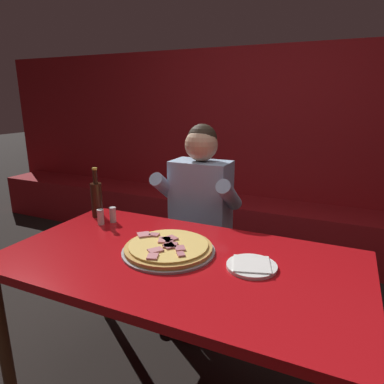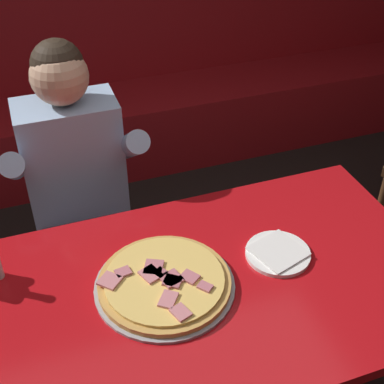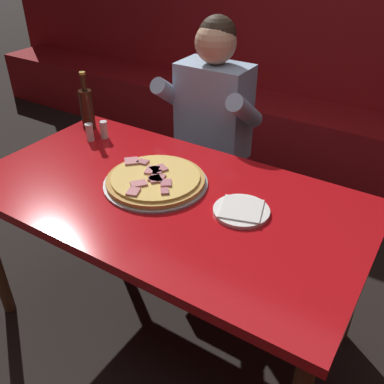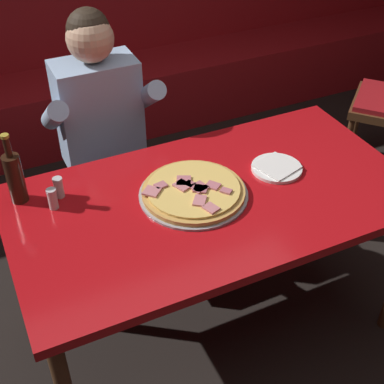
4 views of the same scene
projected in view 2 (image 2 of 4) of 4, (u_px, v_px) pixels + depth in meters
name	position (u px, v px, depth m)	size (l,w,h in m)	color
booth_wall_panel	(67.00, 5.00, 3.13)	(6.80, 0.16, 1.90)	maroon
booth_bench	(91.00, 137.00, 3.32)	(6.46, 0.48, 0.46)	maroon
main_dining_table	(191.00, 306.00, 1.65)	(1.58, 0.86, 0.75)	#4C2D19
pizza	(164.00, 283.00, 1.60)	(0.43, 0.43, 0.05)	#9E9EA3
plate_white_paper	(278.00, 253.00, 1.72)	(0.21, 0.21, 0.02)	white
diner_seated_blue_shirt	(79.00, 189.00, 2.09)	(0.53, 0.53, 1.27)	black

